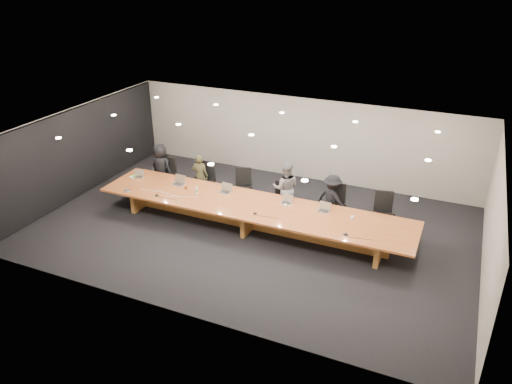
% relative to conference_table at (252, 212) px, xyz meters
% --- Properties ---
extents(ground, '(12.00, 12.00, 0.00)m').
position_rel_conference_table_xyz_m(ground, '(0.00, 0.00, -0.52)').
color(ground, black).
rests_on(ground, ground).
extents(back_wall, '(12.00, 0.02, 2.80)m').
position_rel_conference_table_xyz_m(back_wall, '(0.00, 4.00, 0.88)').
color(back_wall, '#BCB6AB').
rests_on(back_wall, ground).
extents(left_wall_panel, '(0.08, 7.84, 2.74)m').
position_rel_conference_table_xyz_m(left_wall_panel, '(-5.94, 0.00, 0.85)').
color(left_wall_panel, black).
rests_on(left_wall_panel, ground).
extents(conference_table, '(9.00, 1.80, 0.75)m').
position_rel_conference_table_xyz_m(conference_table, '(0.00, 0.00, 0.00)').
color(conference_table, brown).
rests_on(conference_table, ground).
extents(chair_far_left, '(0.62, 0.62, 1.13)m').
position_rel_conference_table_xyz_m(chair_far_left, '(-3.52, 1.15, 0.05)').
color(chair_far_left, black).
rests_on(chair_far_left, ground).
extents(chair_left, '(0.63, 0.63, 1.14)m').
position_rel_conference_table_xyz_m(chair_left, '(-2.20, 1.29, 0.05)').
color(chair_left, black).
rests_on(chair_left, ground).
extents(chair_mid_left, '(0.74, 0.74, 1.15)m').
position_rel_conference_table_xyz_m(chair_mid_left, '(-0.88, 1.28, 0.06)').
color(chair_mid_left, black).
rests_on(chair_mid_left, ground).
extents(chair_mid_right, '(0.62, 0.62, 0.99)m').
position_rel_conference_table_xyz_m(chair_mid_right, '(0.42, 1.21, -0.03)').
color(chair_mid_right, black).
rests_on(chair_mid_right, ground).
extents(chair_right, '(0.69, 0.69, 1.18)m').
position_rel_conference_table_xyz_m(chair_right, '(2.06, 1.24, 0.07)').
color(chair_right, black).
rests_on(chair_right, ground).
extents(chair_far_right, '(0.72, 0.72, 1.20)m').
position_rel_conference_table_xyz_m(chair_far_right, '(3.38, 1.21, 0.08)').
color(chair_far_right, black).
rests_on(chair_far_right, ground).
extents(person_a, '(0.83, 0.60, 1.58)m').
position_rel_conference_table_xyz_m(person_a, '(-3.73, 1.17, 0.27)').
color(person_a, black).
rests_on(person_a, ground).
extents(person_b, '(0.57, 0.42, 1.42)m').
position_rel_conference_table_xyz_m(person_b, '(-2.34, 1.25, 0.19)').
color(person_b, '#36341D').
rests_on(person_b, ground).
extents(person_c, '(0.94, 0.83, 1.61)m').
position_rel_conference_table_xyz_m(person_c, '(0.52, 1.27, 0.29)').
color(person_c, slate).
rests_on(person_c, ground).
extents(person_d, '(1.07, 0.85, 1.45)m').
position_rel_conference_table_xyz_m(person_d, '(1.92, 1.28, 0.21)').
color(person_d, black).
rests_on(person_d, ground).
extents(laptop_a, '(0.35, 0.29, 0.24)m').
position_rel_conference_table_xyz_m(laptop_a, '(-3.98, 0.28, 0.35)').
color(laptop_a, tan).
rests_on(laptop_a, conference_table).
extents(laptop_b, '(0.39, 0.30, 0.29)m').
position_rel_conference_table_xyz_m(laptop_b, '(-2.56, 0.31, 0.37)').
color(laptop_b, tan).
rests_on(laptop_b, conference_table).
extents(laptop_c, '(0.36, 0.27, 0.26)m').
position_rel_conference_table_xyz_m(laptop_c, '(-1.03, 0.38, 0.36)').
color(laptop_c, tan).
rests_on(laptop_c, conference_table).
extents(laptop_d, '(0.35, 0.28, 0.24)m').
position_rel_conference_table_xyz_m(laptop_d, '(0.85, 0.43, 0.35)').
color(laptop_d, '#C7B698').
rests_on(laptop_d, conference_table).
extents(laptop_e, '(0.33, 0.25, 0.25)m').
position_rel_conference_table_xyz_m(laptop_e, '(1.94, 0.38, 0.35)').
color(laptop_e, tan).
rests_on(laptop_e, conference_table).
extents(water_bottle, '(0.09, 0.09, 0.21)m').
position_rel_conference_table_xyz_m(water_bottle, '(-1.72, -0.02, 0.34)').
color(water_bottle, silver).
rests_on(water_bottle, conference_table).
extents(amber_mug, '(0.08, 0.08, 0.09)m').
position_rel_conference_table_xyz_m(amber_mug, '(-2.19, 0.14, 0.27)').
color(amber_mug, brown).
rests_on(amber_mug, conference_table).
extents(paper_cup_near, '(0.08, 0.08, 0.09)m').
position_rel_conference_table_xyz_m(paper_cup_near, '(0.92, 0.22, 0.27)').
color(paper_cup_near, silver).
rests_on(paper_cup_near, conference_table).
extents(paper_cup_far, '(0.10, 0.10, 0.09)m').
position_rel_conference_table_xyz_m(paper_cup_far, '(2.75, 0.27, 0.28)').
color(paper_cup_far, silver).
rests_on(paper_cup_far, conference_table).
extents(notepad, '(0.31, 0.28, 0.02)m').
position_rel_conference_table_xyz_m(notepad, '(-4.12, 0.25, 0.24)').
color(notepad, white).
rests_on(notepad, conference_table).
extents(lime_gadget, '(0.15, 0.10, 0.02)m').
position_rel_conference_table_xyz_m(lime_gadget, '(-4.12, 0.27, 0.26)').
color(lime_gadget, '#6BC334').
rests_on(lime_gadget, notepad).
extents(av_box, '(0.21, 0.18, 0.03)m').
position_rel_conference_table_xyz_m(av_box, '(-3.69, -0.67, 0.24)').
color(av_box, '#A9A9AE').
rests_on(av_box, conference_table).
extents(mic_left, '(0.17, 0.17, 0.03)m').
position_rel_conference_table_xyz_m(mic_left, '(-2.72, -0.58, 0.25)').
color(mic_left, black).
rests_on(mic_left, conference_table).
extents(mic_center, '(0.12, 0.12, 0.03)m').
position_rel_conference_table_xyz_m(mic_center, '(0.31, -0.46, 0.24)').
color(mic_center, black).
rests_on(mic_center, conference_table).
extents(mic_right, '(0.18, 0.18, 0.03)m').
position_rel_conference_table_xyz_m(mic_right, '(2.80, -0.57, 0.25)').
color(mic_right, black).
rests_on(mic_right, conference_table).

